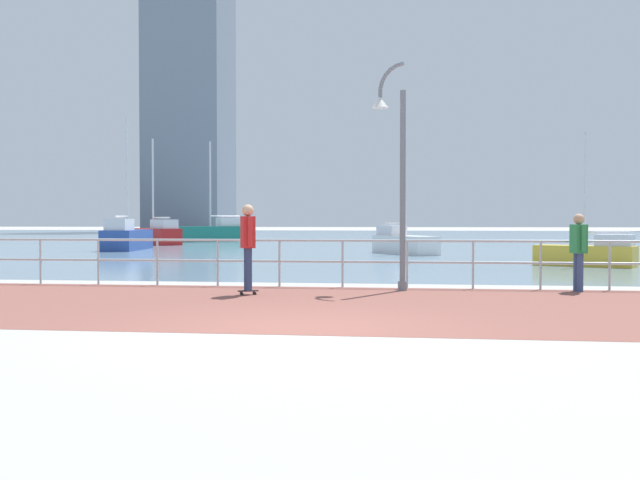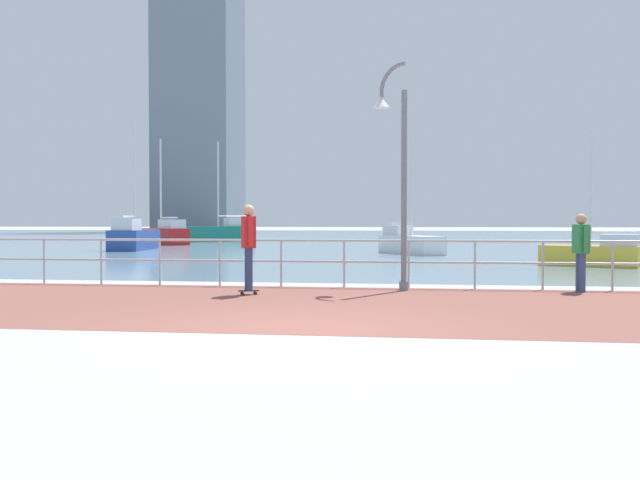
% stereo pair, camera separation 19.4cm
% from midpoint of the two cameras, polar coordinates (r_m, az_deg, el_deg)
% --- Properties ---
extents(ground, '(220.00, 220.00, 0.00)m').
position_cam_midpoint_polar(ground, '(49.66, 6.24, -0.14)').
color(ground, '#ADAAA5').
extents(brick_paving, '(28.00, 6.65, 0.01)m').
position_cam_midpoint_polar(brick_paving, '(12.52, 0.72, -5.14)').
color(brick_paving, brown).
rests_on(brick_paving, ground).
extents(harbor_water, '(180.00, 88.00, 0.00)m').
position_cam_midpoint_polar(harbor_water, '(60.70, 6.57, 0.16)').
color(harbor_water, '#6B899E').
rests_on(harbor_water, ground).
extents(waterfront_railing, '(25.25, 0.06, 1.05)m').
position_cam_midpoint_polar(waterfront_railing, '(15.76, 2.27, -1.12)').
color(waterfront_railing, '#B2BCC1').
rests_on(waterfront_railing, ground).
extents(lamppost, '(0.76, 0.53, 4.74)m').
position_cam_midpoint_polar(lamppost, '(15.19, 6.43, 5.92)').
color(lamppost, slate).
rests_on(lamppost, ground).
extents(skateboarder, '(0.41, 0.54, 1.77)m').
position_cam_midpoint_polar(skateboarder, '(14.21, -5.27, -0.03)').
color(skateboarder, black).
rests_on(skateboarder, ground).
extents(bystander, '(0.31, 0.56, 1.60)m').
position_cam_midpoint_polar(bystander, '(15.67, 20.23, -0.46)').
color(bystander, '#384C7A').
rests_on(bystander, ground).
extents(sailboat_red, '(3.00, 3.76, 5.24)m').
position_cam_midpoint_polar(sailboat_red, '(31.72, 7.25, -0.20)').
color(sailboat_red, white).
rests_on(sailboat_red, ground).
extents(sailboat_yellow, '(1.97, 4.77, 6.51)m').
position_cam_midpoint_polar(sailboat_yellow, '(36.94, -14.35, 0.20)').
color(sailboat_yellow, '#284799').
rests_on(sailboat_yellow, ground).
extents(sailboat_blue, '(4.34, 4.10, 6.41)m').
position_cam_midpoint_polar(sailboat_blue, '(44.82, -12.22, 0.43)').
color(sailboat_blue, '#B21E1E').
rests_on(sailboat_blue, ground).
extents(sailboat_white, '(4.86, 4.17, 6.92)m').
position_cam_midpoint_polar(sailboat_white, '(50.60, -7.73, 0.63)').
color(sailboat_white, '#197266').
rests_on(sailboat_white, ground).
extents(sailboat_gray, '(3.15, 2.28, 4.31)m').
position_cam_midpoint_polar(sailboat_gray, '(24.59, 21.02, -1.00)').
color(sailboat_gray, gold).
rests_on(sailboat_gray, ground).
extents(tower_glass, '(10.17, 10.03, 43.95)m').
position_cam_midpoint_polar(tower_glass, '(100.29, -9.47, 12.85)').
color(tower_glass, slate).
rests_on(tower_glass, ground).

